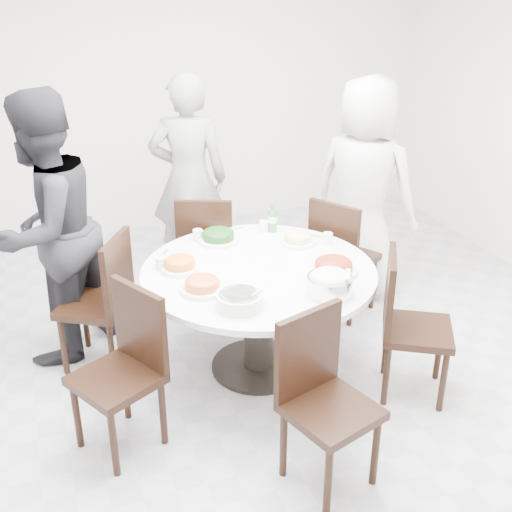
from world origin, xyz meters
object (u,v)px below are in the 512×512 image
object	(u,v)px
diner_middle	(189,179)
soup_bowl	(240,300)
chair_n	(207,250)
diner_left	(47,231)
chair_nw	(94,302)
rice_bowl	(330,286)
beverage_bottle	(273,217)
dining_table	(259,320)
chair_ne	(345,255)
diner_right	(364,189)
chair_se	(418,327)
chair_s	(332,407)
chair_sw	(116,376)

from	to	relation	value
diner_middle	soup_bowl	bearing A→B (deg)	100.32
chair_n	diner_left	bearing A→B (deg)	35.20
chair_nw	soup_bowl	size ratio (longest dim) A/B	3.49
chair_nw	rice_bowl	world-z (taller)	chair_nw
beverage_bottle	soup_bowl	bearing A→B (deg)	-120.58
diner_middle	beverage_bottle	size ratio (longest dim) A/B	8.02
chair_n	dining_table	bearing A→B (deg)	114.88
rice_bowl	beverage_bottle	bearing A→B (deg)	88.37
dining_table	chair_ne	xyz separation A→B (m)	(0.89, 0.53, 0.10)
dining_table	diner_right	distance (m)	1.52
diner_right	soup_bowl	size ratio (longest dim) A/B	6.50
chair_se	diner_left	bearing A→B (deg)	88.83
chair_s	diner_middle	size ratio (longest dim) A/B	0.54
chair_nw	beverage_bottle	world-z (taller)	beverage_bottle
chair_nw	diner_middle	distance (m)	1.50
chair_ne	chair_sw	bearing A→B (deg)	85.24
chair_se	diner_middle	distance (m)	2.32
dining_table	rice_bowl	distance (m)	0.69
chair_n	chair_se	bearing A→B (deg)	141.01
diner_middle	beverage_bottle	bearing A→B (deg)	126.96
chair_nw	soup_bowl	xyz separation A→B (m)	(0.74, -0.85, 0.32)
diner_left	dining_table	bearing A→B (deg)	105.58
diner_right	beverage_bottle	size ratio (longest dim) A/B	8.08
dining_table	diner_right	xyz separation A→B (m)	(1.18, 0.81, 0.51)
chair_ne	rice_bowl	xyz separation A→B (m)	(-0.62, -0.98, 0.33)
dining_table	chair_sw	xyz separation A→B (m)	(-0.99, -0.45, 0.10)
dining_table	chair_n	size ratio (longest dim) A/B	1.58
dining_table	diner_left	size ratio (longest dim) A/B	0.81
chair_ne	chair_se	world-z (taller)	same
diner_right	dining_table	bearing A→B (deg)	85.17
diner_left	diner_middle	bearing A→B (deg)	170.33
chair_se	diner_left	xyz separation A→B (m)	(-2.07, 1.26, 0.45)
chair_ne	chair_s	bearing A→B (deg)	118.91
beverage_bottle	chair_nw	bearing A→B (deg)	-174.90
diner_right	soup_bowl	xyz separation A→B (m)	(-1.45, -1.23, -0.09)
soup_bowl	chair_ne	bearing A→B (deg)	39.11
chair_n	diner_middle	bearing A→B (deg)	-70.08
chair_sw	chair_se	world-z (taller)	same
diner_right	beverage_bottle	distance (m)	0.92
chair_s	diner_left	world-z (taller)	diner_left
diner_middle	rice_bowl	bearing A→B (deg)	115.99
rice_bowl	soup_bowl	bearing A→B (deg)	175.93
chair_n	diner_middle	world-z (taller)	diner_middle
beverage_bottle	chair_n	bearing A→B (deg)	131.00
chair_sw	rice_bowl	size ratio (longest dim) A/B	3.51
chair_s	rice_bowl	bearing A→B (deg)	48.29
dining_table	diner_right	world-z (taller)	diner_right
chair_n	beverage_bottle	bearing A→B (deg)	151.70
diner_right	chair_sw	bearing A→B (deg)	80.82
diner_middle	rice_bowl	size ratio (longest dim) A/B	6.50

